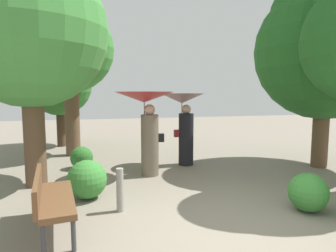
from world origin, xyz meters
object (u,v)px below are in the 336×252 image
(tree_near_left, at_px, (69,39))
(tree_far_back, at_px, (29,16))
(person_right, at_px, (184,114))
(tree_mid_left, at_px, (59,78))
(person_left, at_px, (146,114))
(path_marker_post, at_px, (120,190))
(park_bench, at_px, (51,196))
(tree_mid_right, at_px, (326,40))

(tree_near_left, xyz_separation_m, tree_far_back, (-0.59, -3.07, -0.12))
(person_right, bearing_deg, tree_mid_left, 46.02)
(tree_far_back, bearing_deg, tree_near_left, 79.08)
(person_left, height_order, person_right, person_left)
(person_left, distance_m, tree_near_left, 4.06)
(person_left, distance_m, path_marker_post, 2.44)
(tree_mid_left, bearing_deg, tree_near_left, -74.16)
(park_bench, relative_size, path_marker_post, 2.13)
(person_left, relative_size, tree_far_back, 0.37)
(tree_mid_right, bearing_deg, tree_near_left, 152.92)
(path_marker_post, bearing_deg, park_bench, -155.49)
(tree_near_left, distance_m, tree_mid_left, 2.18)
(person_right, relative_size, tree_far_back, 0.37)
(tree_near_left, relative_size, tree_mid_right, 1.01)
(tree_near_left, bearing_deg, person_left, -58.04)
(tree_mid_left, height_order, tree_far_back, tree_far_back)
(person_right, bearing_deg, path_marker_post, 148.54)
(tree_near_left, xyz_separation_m, tree_mid_left, (-0.51, 1.81, -1.10))
(person_left, xyz_separation_m, park_bench, (-1.85, -2.47, -0.96))
(tree_near_left, bearing_deg, path_marker_post, -78.69)
(tree_mid_right, relative_size, path_marker_post, 7.27)
(tree_mid_left, bearing_deg, tree_far_back, -90.92)
(park_bench, height_order, path_marker_post, park_bench)
(tree_near_left, xyz_separation_m, tree_mid_right, (6.46, -3.30, -0.30))
(park_bench, distance_m, tree_mid_left, 7.49)
(person_left, bearing_deg, tree_far_back, 98.04)
(tree_near_left, bearing_deg, tree_mid_left, 105.84)
(person_right, height_order, tree_far_back, tree_far_back)
(park_bench, height_order, tree_mid_right, tree_mid_right)
(person_right, relative_size, tree_mid_right, 0.37)
(tree_mid_left, bearing_deg, person_left, -63.73)
(park_bench, distance_m, tree_far_back, 3.83)
(tree_far_back, bearing_deg, person_left, 3.51)
(park_bench, relative_size, tree_mid_left, 0.40)
(tree_far_back, relative_size, path_marker_post, 7.37)
(tree_near_left, distance_m, tree_mid_right, 7.26)
(person_right, height_order, tree_near_left, tree_near_left)
(person_right, height_order, path_marker_post, person_right)
(tree_mid_right, bearing_deg, park_bench, -162.18)
(person_right, xyz_separation_m, tree_mid_left, (-3.51, 3.97, 1.12))
(path_marker_post, bearing_deg, tree_far_back, 130.35)
(park_bench, xyz_separation_m, tree_mid_right, (6.48, 2.08, 2.81))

